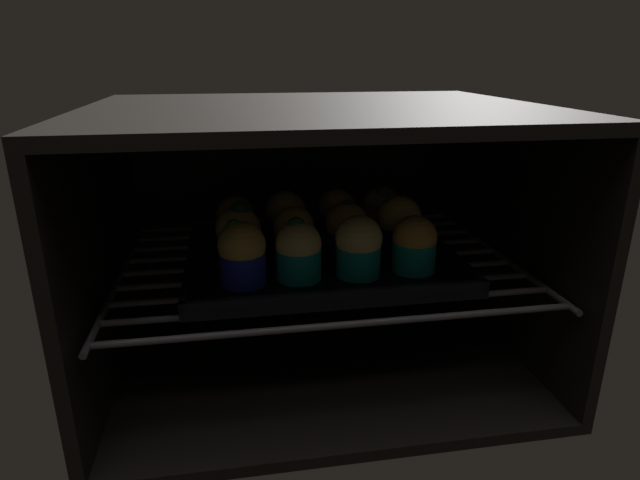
% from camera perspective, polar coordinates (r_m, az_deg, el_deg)
% --- Properties ---
extents(oven_cavity, '(0.59, 0.47, 0.37)m').
position_cam_1_polar(oven_cavity, '(0.79, -0.75, 1.07)').
color(oven_cavity, black).
rests_on(oven_cavity, ground).
extents(oven_rack, '(0.55, 0.42, 0.01)m').
position_cam_1_polar(oven_rack, '(0.76, -0.24, -2.35)').
color(oven_rack, '#4C494C').
rests_on(oven_rack, oven_cavity).
extents(baking_tray, '(0.36, 0.29, 0.02)m').
position_cam_1_polar(baking_tray, '(0.74, -0.00, -2.10)').
color(baking_tray, black).
rests_on(baking_tray, oven_rack).
extents(muffin_row0_col0, '(0.06, 0.06, 0.08)m').
position_cam_1_polar(muffin_row0_col0, '(0.64, -8.39, -1.43)').
color(muffin_row0_col0, '#1928B7').
rests_on(muffin_row0_col0, baking_tray).
extents(muffin_row0_col1, '(0.06, 0.06, 0.08)m').
position_cam_1_polar(muffin_row0_col1, '(0.65, -2.32, -1.18)').
color(muffin_row0_col1, '#0C8C84').
rests_on(muffin_row0_col1, baking_tray).
extents(muffin_row0_col2, '(0.06, 0.06, 0.08)m').
position_cam_1_polar(muffin_row0_col2, '(0.66, 4.18, -0.72)').
color(muffin_row0_col2, '#0C8C84').
rests_on(muffin_row0_col2, baking_tray).
extents(muffin_row0_col3, '(0.06, 0.06, 0.07)m').
position_cam_1_polar(muffin_row0_col3, '(0.69, 10.11, -0.52)').
color(muffin_row0_col3, '#0C8C84').
rests_on(muffin_row0_col3, baking_tray).
extents(muffin_row1_col0, '(0.06, 0.06, 0.08)m').
position_cam_1_polar(muffin_row1_col0, '(0.72, -8.74, 0.60)').
color(muffin_row1_col0, '#7A238C').
rests_on(muffin_row1_col0, baking_tray).
extents(muffin_row1_col1, '(0.06, 0.06, 0.07)m').
position_cam_1_polar(muffin_row1_col1, '(0.72, -2.80, 0.61)').
color(muffin_row1_col1, red).
rests_on(muffin_row1_col1, baking_tray).
extents(muffin_row1_col2, '(0.06, 0.06, 0.08)m').
position_cam_1_polar(muffin_row1_col2, '(0.73, 2.90, 1.13)').
color(muffin_row1_col2, '#1928B7').
rests_on(muffin_row1_col2, baking_tray).
extents(muffin_row1_col3, '(0.06, 0.06, 0.08)m').
position_cam_1_polar(muffin_row1_col3, '(0.75, 8.46, 1.66)').
color(muffin_row1_col3, '#1928B7').
rests_on(muffin_row1_col3, baking_tray).
extents(muffin_row2_col0, '(0.06, 0.06, 0.07)m').
position_cam_1_polar(muffin_row2_col0, '(0.78, -9.07, 2.00)').
color(muffin_row2_col0, '#7A238C').
rests_on(muffin_row2_col0, baking_tray).
extents(muffin_row2_col1, '(0.06, 0.06, 0.08)m').
position_cam_1_polar(muffin_row2_col1, '(0.79, -3.69, 2.50)').
color(muffin_row2_col1, '#7A238C').
rests_on(muffin_row2_col1, baking_tray).
extents(muffin_row2_col2, '(0.06, 0.06, 0.08)m').
position_cam_1_polar(muffin_row2_col2, '(0.80, 1.84, 2.76)').
color(muffin_row2_col2, '#1928B7').
rests_on(muffin_row2_col2, baking_tray).
extents(muffin_row2_col3, '(0.06, 0.06, 0.08)m').
position_cam_1_polar(muffin_row2_col3, '(0.82, 6.62, 3.08)').
color(muffin_row2_col3, silver).
rests_on(muffin_row2_col3, baking_tray).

